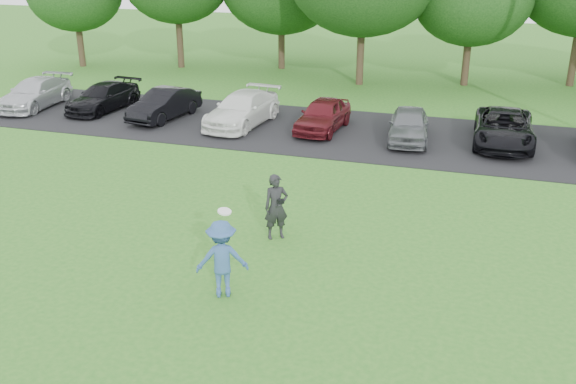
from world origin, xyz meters
TOP-DOWN VIEW (x-y plane):
  - ground at (0.00, 0.00)m, footprint 100.00×100.00m
  - parking_lot at (0.00, 13.00)m, footprint 32.00×6.50m
  - frisbee_player at (-0.53, 0.78)m, footprint 1.22×0.99m
  - camera_bystander at (-0.35, 3.66)m, footprint 0.71×0.65m
  - parked_cars at (-0.94, 12.90)m, footprint 30.46×4.78m

SIDE VIEW (x-z plane):
  - ground at x=0.00m, z-range 0.00..0.00m
  - parking_lot at x=0.00m, z-range 0.00..0.03m
  - parked_cars at x=-0.94m, z-range 0.00..1.24m
  - camera_bystander at x=-0.35m, z-range 0.00..1.62m
  - frisbee_player at x=-0.53m, z-range -0.18..1.83m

